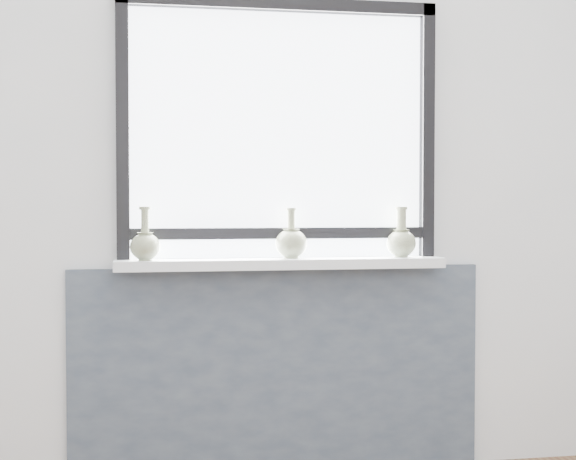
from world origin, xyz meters
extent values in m
cube|color=silver|center=(0.00, 1.81, 1.30)|extent=(3.60, 0.02, 2.60)
cube|color=#4C5763|center=(0.00, 1.78, 0.43)|extent=(1.70, 0.03, 0.86)
cube|color=silver|center=(0.00, 1.71, 0.88)|extent=(1.32, 0.18, 0.04)
cube|color=black|center=(-0.62, 1.76, 1.43)|extent=(0.05, 0.06, 1.05)
cube|color=black|center=(0.62, 1.76, 1.43)|extent=(0.05, 0.06, 1.05)
cube|color=black|center=(0.00, 1.76, 1.92)|extent=(1.30, 0.06, 0.05)
cube|color=black|center=(0.00, 1.76, 1.00)|extent=(1.20, 0.05, 0.04)
cube|color=white|center=(0.00, 1.79, 1.40)|extent=(1.20, 0.01, 1.00)
cylinder|color=#959E79|center=(-0.54, 1.68, 0.90)|extent=(0.05, 0.05, 0.01)
ellipsoid|color=#959E79|center=(-0.54, 1.68, 0.95)|extent=(0.12, 0.12, 0.11)
cone|color=#959E79|center=(-0.54, 1.68, 1.00)|extent=(0.06, 0.06, 0.03)
cylinder|color=#959E79|center=(-0.54, 1.68, 1.04)|extent=(0.03, 0.03, 0.11)
cylinder|color=#959E79|center=(-0.54, 1.68, 1.10)|extent=(0.05, 0.05, 0.01)
cylinder|color=#959E79|center=(0.04, 1.72, 0.90)|extent=(0.06, 0.06, 0.01)
ellipsoid|color=#959E79|center=(0.04, 1.72, 0.96)|extent=(0.13, 0.13, 0.12)
cone|color=#959E79|center=(0.04, 1.72, 1.01)|extent=(0.07, 0.07, 0.03)
cylinder|color=#959E79|center=(0.04, 1.72, 1.05)|extent=(0.03, 0.03, 0.09)
cylinder|color=#959E79|center=(0.04, 1.72, 1.10)|extent=(0.04, 0.04, 0.01)
cylinder|color=#959E79|center=(0.50, 1.71, 0.90)|extent=(0.05, 0.05, 0.01)
ellipsoid|color=#959E79|center=(0.50, 1.71, 0.96)|extent=(0.12, 0.12, 0.11)
cone|color=#959E79|center=(0.50, 1.71, 1.00)|extent=(0.07, 0.07, 0.03)
cylinder|color=#959E79|center=(0.50, 1.71, 1.05)|extent=(0.04, 0.04, 0.10)
cylinder|color=#959E79|center=(0.50, 1.71, 1.10)|extent=(0.05, 0.05, 0.01)
camera|label=1|loc=(-0.51, -1.47, 1.12)|focal=50.00mm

